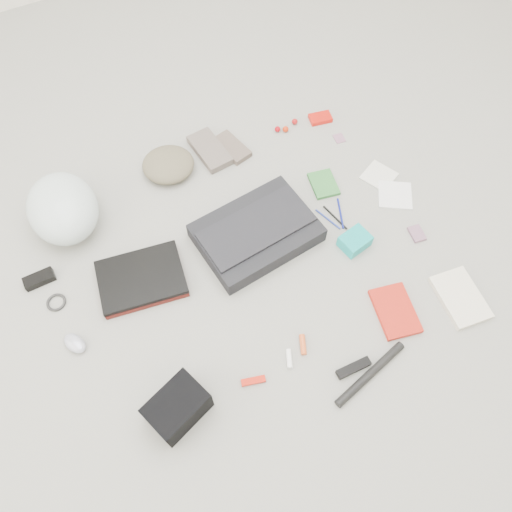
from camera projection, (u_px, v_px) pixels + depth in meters
name	position (u px, v px, depth m)	size (l,w,h in m)	color
ground_plane	(256.00, 262.00, 1.93)	(4.00, 4.00, 0.00)	gray
messenger_bag	(256.00, 233.00, 1.96)	(0.45, 0.32, 0.07)	black
bag_flap	(257.00, 227.00, 1.92)	(0.44, 0.20, 0.01)	black
laptop_sleeve	(142.00, 280.00, 1.89)	(0.31, 0.23, 0.02)	#571813
laptop	(141.00, 277.00, 1.87)	(0.32, 0.23, 0.02)	black
bike_helmet	(63.00, 208.00, 1.94)	(0.27, 0.34, 0.20)	silver
beanie	(168.00, 165.00, 2.12)	(0.22, 0.21, 0.08)	brown
mitten_left	(210.00, 150.00, 2.19)	(0.11, 0.22, 0.03)	#6B5F57
mitten_right	(232.00, 147.00, 2.20)	(0.09, 0.18, 0.03)	#65564D
power_brick	(39.00, 279.00, 1.88)	(0.11, 0.05, 0.03)	black
cable_coil	(56.00, 302.00, 1.85)	(0.07, 0.07, 0.01)	black
mouse	(75.00, 343.00, 1.76)	(0.06, 0.09, 0.04)	#A7A9BC
camera_bag	(177.00, 408.00, 1.60)	(0.19, 0.13, 0.12)	black
multitool	(253.00, 381.00, 1.70)	(0.08, 0.02, 0.01)	#BC1605
toiletry_tube_white	(289.00, 359.00, 1.74)	(0.02, 0.02, 0.07)	white
toiletry_tube_orange	(303.00, 345.00, 1.76)	(0.02, 0.02, 0.07)	#DB5624
u_lock	(353.00, 368.00, 1.72)	(0.13, 0.03, 0.03)	black
bike_pump	(370.00, 374.00, 1.70)	(0.03, 0.03, 0.32)	black
book_red	(395.00, 311.00, 1.82)	(0.13, 0.20, 0.02)	red
book_white	(460.00, 298.00, 1.85)	(0.15, 0.22, 0.02)	beige
notepad	(324.00, 184.00, 2.11)	(0.10, 0.14, 0.02)	#307332
pen_blue	(328.00, 219.00, 2.03)	(0.01, 0.01, 0.13)	navy
pen_black	(335.00, 217.00, 2.03)	(0.01, 0.01, 0.14)	black
pen_navy	(340.00, 213.00, 2.04)	(0.01, 0.01, 0.15)	navy
accordion_wallet	(355.00, 241.00, 1.95)	(0.11, 0.09, 0.06)	#0EAAA8
card_deck	(417.00, 234.00, 1.99)	(0.05, 0.07, 0.01)	gray
napkin_top	(379.00, 176.00, 2.14)	(0.12, 0.12, 0.01)	silver
napkin_bottom	(395.00, 195.00, 2.09)	(0.14, 0.14, 0.01)	white
lollipop_a	(278.00, 129.00, 2.26)	(0.03, 0.03, 0.03)	#9B050C
lollipop_b	(286.00, 129.00, 2.26)	(0.03, 0.03, 0.03)	red
lollipop_c	(295.00, 122.00, 2.28)	(0.03, 0.03, 0.03)	#A21111
altoids_tin	(320.00, 118.00, 2.29)	(0.10, 0.06, 0.02)	red
stamp_sheet	(339.00, 138.00, 2.24)	(0.04, 0.05, 0.00)	#A06986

